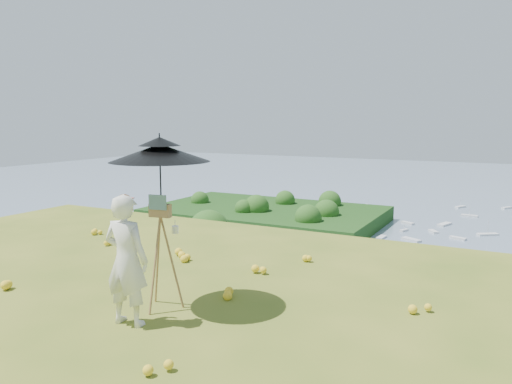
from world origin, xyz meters
The scene contains 12 objects.
ground centered at (0.00, 0.00, 0.00)m, with size 14.00×14.00×0.00m, color #4F661D.
shoreline_tier centered at (0.00, 75.00, -36.00)m, with size 170.00×28.00×8.00m, color gray.
bay_water centered at (0.00, 240.00, -34.00)m, with size 700.00×700.00×0.00m, color slate.
peninsula centered at (-75.00, 155.00, -29.00)m, with size 90.00×60.00×12.00m, color black, non-canonical shape.
slope_trees centered at (0.00, 35.00, -15.00)m, with size 110.00×50.00×6.00m, color #274E17, non-canonical shape.
harbor_town centered at (0.00, 75.00, -29.50)m, with size 110.00×22.00×5.00m, color silver, non-canonical shape.
moored_boats centered at (-12.50, 161.00, -33.65)m, with size 140.00×140.00×0.70m, color silver, non-canonical shape.
wildflowers centered at (0.00, 0.25, 0.06)m, with size 10.00×10.50×0.12m, color yellow, non-canonical shape.
painter centered at (0.51, 1.24, 0.80)m, with size 0.58×0.38×1.59m, color white.
field_easel centered at (0.55, 1.85, 0.76)m, with size 0.57×0.57×1.51m, color olive, non-canonical shape.
sun_umbrella centered at (0.54, 1.88, 1.76)m, with size 1.28×1.28×1.04m, color black, non-canonical shape.
painter_cap centered at (0.51, 1.24, 1.55)m, with size 0.18×0.21×0.10m, color #DB7878, non-canonical shape.
Camera 1 is at (4.57, -3.11, 2.45)m, focal length 35.00 mm.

